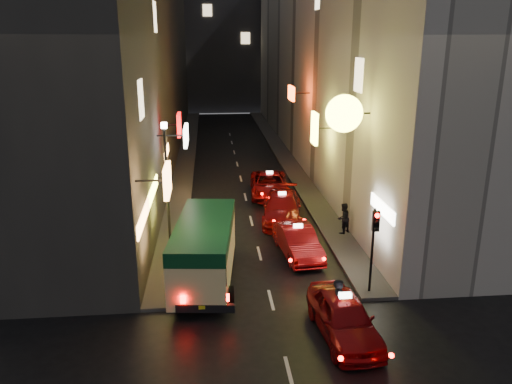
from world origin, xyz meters
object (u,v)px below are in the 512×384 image
object	(u,v)px
pedestrian_crossing	(339,301)
minibus	(205,245)
traffic_light	(375,233)
taxi_near	(344,314)
lamp_post	(167,181)

from	to	relation	value
pedestrian_crossing	minibus	bearing A→B (deg)	68.44
traffic_light	minibus	bearing A→B (deg)	164.74
taxi_near	traffic_light	world-z (taller)	traffic_light
taxi_near	lamp_post	size ratio (longest dim) A/B	0.90
minibus	pedestrian_crossing	size ratio (longest dim) A/B	3.03
pedestrian_crossing	lamp_post	world-z (taller)	lamp_post
lamp_post	pedestrian_crossing	bearing A→B (deg)	-46.64
taxi_near	traffic_light	xyz separation A→B (m)	(1.83, 2.68, 1.82)
taxi_near	traffic_light	distance (m)	3.72
taxi_near	pedestrian_crossing	world-z (taller)	pedestrian_crossing
minibus	pedestrian_crossing	distance (m)	6.16
pedestrian_crossing	lamp_post	distance (m)	9.58
minibus	pedestrian_crossing	xyz separation A→B (m)	(4.68, -3.96, -0.64)
lamp_post	traffic_light	bearing A→B (deg)	-28.91
minibus	taxi_near	size ratio (longest dim) A/B	1.16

